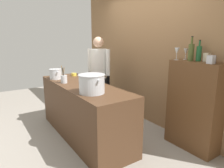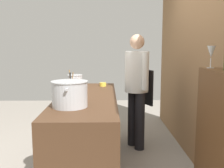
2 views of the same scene
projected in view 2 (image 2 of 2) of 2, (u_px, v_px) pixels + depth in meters
name	position (u px, v px, depth m)	size (l,w,h in m)	color
ground_plane	(88.00, 167.00, 3.23)	(8.00, 8.00, 0.00)	gray
brick_back_panel	(205.00, 46.00, 3.04)	(4.40, 0.10, 3.00)	olive
prep_counter	(87.00, 132.00, 3.17)	(2.16, 0.70, 0.90)	#472D1C
chef	(137.00, 83.00, 3.75)	(0.49, 0.41, 1.66)	black
stockpot_large	(70.00, 94.00, 2.55)	(0.42, 0.36, 0.26)	#B7BABF
stockpot_small	(75.00, 81.00, 3.76)	(0.28, 0.22, 0.18)	#B7BABF
utensil_crock	(72.00, 87.00, 3.35)	(0.10, 0.10, 0.30)	#B7BABF
butter_jar	(103.00, 84.00, 3.88)	(0.10, 0.10, 0.06)	yellow
wine_glass_short	(211.00, 52.00, 2.12)	(0.07, 0.07, 0.18)	silver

